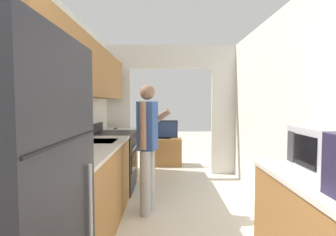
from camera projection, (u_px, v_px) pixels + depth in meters
wall_left at (57, 95)px, 2.61m from camera, size 0.38×6.91×2.50m
wall_right at (328, 120)px, 2.22m from camera, size 0.06×6.91×2.50m
wall_far_with_doorway at (171, 101)px, 5.07m from camera, size 2.88×0.06×2.50m
counter_left at (94, 183)px, 3.03m from camera, size 0.62×3.35×0.92m
range_oven at (114, 161)px, 4.19m from camera, size 0.66×0.78×1.06m
person at (147, 145)px, 3.27m from camera, size 0.52×0.44×1.62m
microwave at (331, 150)px, 1.78m from camera, size 0.41×0.45×0.31m
tv_cabinet at (164, 152)px, 5.86m from camera, size 0.76×0.42×0.60m
television at (164, 130)px, 5.79m from camera, size 0.59×0.16×0.41m
knife at (116, 128)px, 4.74m from camera, size 0.10×0.31×0.02m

